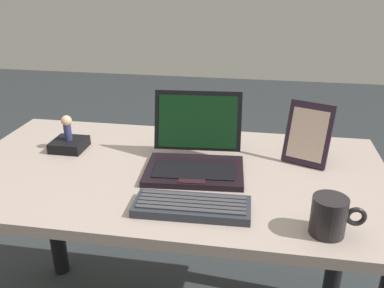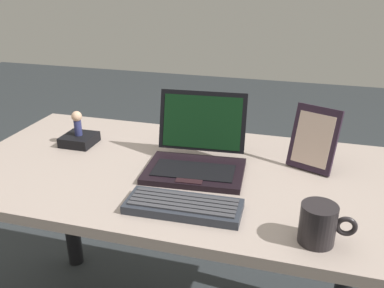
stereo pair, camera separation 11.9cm
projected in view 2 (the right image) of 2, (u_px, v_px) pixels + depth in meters
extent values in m
cube|color=gray|center=(173.00, 173.00, 1.28)|extent=(1.31, 0.71, 0.03)
cylinder|color=black|center=(68.00, 199.00, 1.83)|extent=(0.07, 0.07, 0.68)
cylinder|color=black|center=(351.00, 244.00, 1.53)|extent=(0.07, 0.07, 0.68)
cube|color=black|center=(195.00, 171.00, 1.24)|extent=(0.31, 0.23, 0.02)
cube|color=black|center=(194.00, 170.00, 1.22)|extent=(0.25, 0.13, 0.00)
cube|color=black|center=(189.00, 181.00, 1.16)|extent=(0.08, 0.04, 0.00)
cube|color=black|center=(202.00, 121.00, 1.30)|extent=(0.28, 0.08, 0.18)
cube|color=black|center=(202.00, 122.00, 1.30)|extent=(0.25, 0.07, 0.16)
cube|color=yellow|center=(202.00, 129.00, 1.31)|extent=(0.23, 0.02, 0.01)
cube|color=#262A32|center=(183.00, 206.00, 1.05)|extent=(0.30, 0.12, 0.02)
cube|color=#38383D|center=(180.00, 209.00, 1.01)|extent=(0.27, 0.02, 0.00)
cube|color=#38383D|center=(182.00, 206.00, 1.03)|extent=(0.27, 0.02, 0.00)
cube|color=#38383D|center=(183.00, 202.00, 1.04)|extent=(0.27, 0.02, 0.00)
cube|color=#38383D|center=(185.00, 198.00, 1.06)|extent=(0.27, 0.02, 0.00)
cube|color=#38383D|center=(187.00, 195.00, 1.07)|extent=(0.27, 0.02, 0.00)
cube|color=black|center=(314.00, 139.00, 1.23)|extent=(0.15, 0.11, 0.19)
cube|color=beige|center=(313.00, 140.00, 1.23)|extent=(0.12, 0.08, 0.15)
cube|color=black|center=(315.00, 160.00, 1.29)|extent=(0.02, 0.02, 0.03)
cube|color=black|center=(79.00, 140.00, 1.44)|extent=(0.11, 0.11, 0.03)
cylinder|color=navy|center=(78.00, 128.00, 1.42)|extent=(0.03, 0.03, 0.05)
sphere|color=tan|center=(77.00, 116.00, 1.41)|extent=(0.04, 0.04, 0.04)
cylinder|color=black|center=(318.00, 224.00, 0.91)|extent=(0.08, 0.08, 0.09)
torus|color=black|center=(346.00, 226.00, 0.90)|extent=(0.05, 0.01, 0.05)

